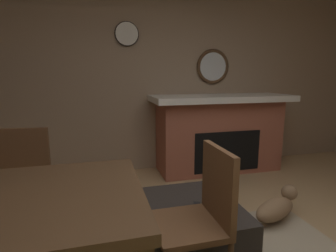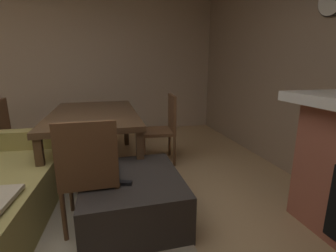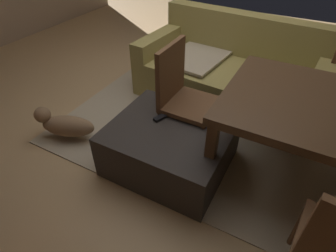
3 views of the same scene
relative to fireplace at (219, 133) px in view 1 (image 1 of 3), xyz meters
name	(u,v)px [view 1 (image 1 of 3)]	position (x,y,z in m)	size (l,w,h in m)	color
wall_back_fireplace_side	(155,71)	(0.86, -0.38, 0.87)	(7.14, 0.12, 2.86)	#9E846B
fireplace	(219,133)	(0.00, 0.00, 0.00)	(1.98, 0.76, 1.10)	#9E5642
round_wall_mirror	(213,67)	(0.00, -0.29, 0.94)	(0.51, 0.05, 0.51)	#4C331E
ottoman_coffee_table	(178,230)	(1.13, 1.67, -0.36)	(0.94, 0.83, 0.40)	#2D2826
tv_remote	(197,208)	(1.01, 1.76, -0.15)	(0.05, 0.16, 0.02)	black
dining_chair_west	(202,210)	(1.07, 2.00, -0.03)	(0.44, 0.44, 0.93)	brown
dining_chair_south	(20,178)	(2.35, 1.09, -0.03)	(0.48, 0.48, 0.93)	brown
small_dog	(277,207)	(0.11, 1.50, -0.39)	(0.55, 0.36, 0.28)	#8C6B4C
wall_clock	(127,34)	(1.26, -0.29, 1.36)	(0.33, 0.03, 0.33)	silver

